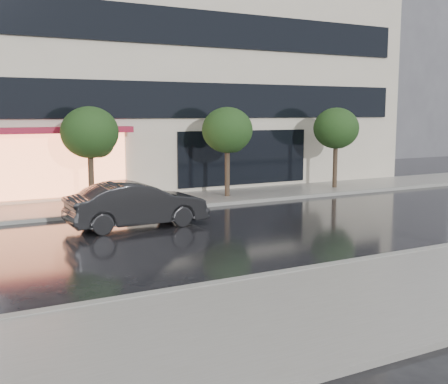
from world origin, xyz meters
TOP-DOWN VIEW (x-y plane):
  - ground at (0.00, 0.00)m, footprint 120.00×120.00m
  - sidewalk_near at (0.00, -3.25)m, footprint 60.00×4.50m
  - sidewalk_far at (0.00, 10.25)m, footprint 60.00×3.50m
  - curb_near at (0.00, -1.00)m, footprint 60.00×0.25m
  - curb_far at (0.00, 8.50)m, footprint 60.00×0.25m
  - office_building at (-0.00, 17.97)m, footprint 30.00×12.76m
  - bg_building_right at (26.00, 28.00)m, footprint 12.00×12.00m
  - tree_mid_west at (-2.94, 10.03)m, footprint 2.20×2.20m
  - tree_mid_east at (3.06, 10.03)m, footprint 2.20×2.20m
  - tree_far_east at (9.06, 10.03)m, footprint 2.20×2.20m
  - parked_car at (-2.59, 6.00)m, footprint 4.60×1.65m

SIDE VIEW (x-z plane):
  - ground at x=0.00m, z-range 0.00..0.00m
  - sidewalk_near at x=0.00m, z-range 0.00..0.12m
  - sidewalk_far at x=0.00m, z-range 0.00..0.12m
  - curb_near at x=0.00m, z-range 0.00..0.14m
  - curb_far at x=0.00m, z-range 0.00..0.14m
  - parked_car at x=-2.59m, z-range 0.00..1.51m
  - tree_mid_west at x=-2.94m, z-range 0.93..4.92m
  - tree_mid_east at x=3.06m, z-range 0.93..4.92m
  - tree_far_east at x=9.06m, z-range 0.93..4.92m
  - bg_building_right at x=26.00m, z-range 0.00..16.00m
  - office_building at x=0.00m, z-range 0.00..18.00m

